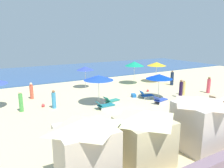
{
  "coord_description": "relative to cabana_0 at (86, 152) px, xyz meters",
  "views": [
    {
      "loc": [
        -8.74,
        -11.44,
        5.6
      ],
      "look_at": [
        0.93,
        5.54,
        1.22
      ],
      "focal_mm": 34.09,
      "sensor_mm": 36.0,
      "label": 1
    }
  ],
  "objects": [
    {
      "name": "ground_plane",
      "position": [
        6.04,
        4.75,
        -1.4
      ],
      "size": [
        60.0,
        60.0,
        0.0
      ],
      "primitive_type": "plane",
      "color": "beige"
    },
    {
      "name": "ocean",
      "position": [
        6.04,
        26.81,
        -1.34
      ],
      "size": [
        60.0,
        15.88,
        0.12
      ],
      "primitive_type": "cube",
      "color": "#31558C",
      "rests_on": "ground_plane"
    },
    {
      "name": "cabana_0",
      "position": [
        0.0,
        0.0,
        0.0
      ],
      "size": [
        2.32,
        2.08,
        2.74
      ],
      "rotation": [
        0.0,
        0.0,
        -0.03
      ],
      "color": "beige",
      "rests_on": "ground_plane"
    },
    {
      "name": "cabana_1",
      "position": [
        2.81,
        0.13,
        -0.12
      ],
      "size": [
        2.47,
        2.34,
        2.5
      ],
      "rotation": [
        0.0,
        0.0,
        -0.03
      ],
      "color": "#CDBC8E",
      "rests_on": "ground_plane"
    },
    {
      "name": "cabana_2",
      "position": [
        5.98,
        -0.22,
        0.0
      ],
      "size": [
        2.26,
        2.37,
        2.75
      ],
      "rotation": [
        0.0,
        0.0,
        -0.03
      ],
      "color": "beige",
      "rests_on": "ground_plane"
    },
    {
      "name": "umbrella_0",
      "position": [
        4.89,
        8.86,
        0.85
      ],
      "size": [
        2.49,
        2.49,
        2.46
      ],
      "color": "silver",
      "rests_on": "ground_plane"
    },
    {
      "name": "lounge_chair_0_0",
      "position": [
        4.77,
        7.52,
        -1.15
      ],
      "size": [
        1.48,
        0.69,
        0.64
      ],
      "rotation": [
        0.0,
        0.0,
        1.59
      ],
      "color": "silver",
      "rests_on": "ground_plane"
    },
    {
      "name": "lounge_chair_0_1",
      "position": [
        5.83,
        8.39,
        -1.15
      ],
      "size": [
        1.57,
        0.89,
        0.7
      ],
      "rotation": [
        0.0,
        0.0,
        1.8
      ],
      "color": "silver",
      "rests_on": "ground_plane"
    },
    {
      "name": "umbrella_1",
      "position": [
        6.14,
        14.74,
        0.79
      ],
      "size": [
        1.86,
        1.86,
        2.38
      ],
      "color": "silver",
      "rests_on": "ground_plane"
    },
    {
      "name": "umbrella_2",
      "position": [
        12.04,
        13.81,
        1.03
      ],
      "size": [
        2.3,
        2.3,
        2.7
      ],
      "color": "silver",
      "rests_on": "ground_plane"
    },
    {
      "name": "umbrella_3",
      "position": [
        10.31,
        7.55,
        0.67
      ],
      "size": [
        2.39,
        2.39,
        2.3
      ],
      "color": "silver",
      "rests_on": "ground_plane"
    },
    {
      "name": "lounge_chair_3_0",
      "position": [
        9.47,
        8.23,
        -1.14
      ],
      "size": [
        1.34,
        0.77,
        0.72
      ],
      "rotation": [
        0.0,
        0.0,
        1.46
      ],
      "color": "silver",
      "rests_on": "ground_plane"
    },
    {
      "name": "lounge_chair_3_1",
      "position": [
        9.51,
        6.37,
        -1.13
      ],
      "size": [
        1.46,
        0.83,
        0.68
      ],
      "rotation": [
        0.0,
        0.0,
        1.78
      ],
      "color": "silver",
      "rests_on": "ground_plane"
    },
    {
      "name": "umbrella_5",
      "position": [
        15.02,
        13.27,
        0.87
      ],
      "size": [
        2.32,
        2.32,
        2.5
      ],
      "color": "silver",
      "rests_on": "ground_plane"
    },
    {
      "name": "beachgoer_1",
      "position": [
        0.19,
        13.25,
        -0.69
      ],
      "size": [
        0.44,
        0.44,
        1.52
      ],
      "rotation": [
        0.0,
        0.0,
        2.58
      ],
      "color": "#DA5840",
      "rests_on": "ground_plane"
    },
    {
      "name": "beachgoer_2",
      "position": [
        15.5,
        11.03,
        -0.6
      ],
      "size": [
        0.52,
        0.52,
        1.74
      ],
      "rotation": [
        0.0,
        0.0,
        2.13
      ],
      "color": "#182741",
      "rests_on": "ground_plane"
    },
    {
      "name": "beachgoer_3",
      "position": [
        12.36,
        6.8,
        -0.59
      ],
      "size": [
        0.45,
        0.45,
        1.71
      ],
      "rotation": [
        0.0,
        0.0,
        3.96
      ],
      "color": "#25143A",
      "rests_on": "ground_plane"
    },
    {
      "name": "beachgoer_4",
      "position": [
        13.28,
        7.27,
        -0.7
      ],
      "size": [
        0.36,
        0.36,
        1.5
      ],
      "rotation": [
        0.0,
        0.0,
        6.01
      ],
      "color": "#F9D16E",
      "rests_on": "ground_plane"
    },
    {
      "name": "beachgoer_5",
      "position": [
        -1.09,
        10.08,
        -0.65
      ],
      "size": [
        0.34,
        0.34,
        1.6
      ],
      "rotation": [
        0.0,
        0.0,
        2.97
      ],
      "color": "#4FAD4C",
      "rests_on": "ground_plane"
    },
    {
      "name": "beachgoer_6",
      "position": [
        1.28,
        9.63,
        -0.71
      ],
      "size": [
        0.45,
        0.45,
        1.49
      ],
      "rotation": [
        0.0,
        0.0,
        2.1
      ],
      "color": "#3C94C5",
      "rests_on": "ground_plane"
    },
    {
      "name": "beachgoer_7",
      "position": [
        16.07,
        6.58,
        -0.62
      ],
      "size": [
        0.47,
        0.47,
        1.67
      ],
      "rotation": [
        0.0,
        0.0,
        2.01
      ],
      "color": "#DC4457",
      "rests_on": "ground_plane"
    },
    {
      "name": "cooler_box_0",
      "position": [
        8.65,
        9.1,
        -1.25
      ],
      "size": [
        0.48,
        0.61,
        0.31
      ],
      "primitive_type": "cube",
      "rotation": [
        0.0,
        0.0,
        1.29
      ],
      "color": "blue",
      "rests_on": "ground_plane"
    },
    {
      "name": "beach_ball_1",
      "position": [
        11.07,
        9.98,
        -1.28
      ],
      "size": [
        0.25,
        0.25,
        0.25
      ],
      "primitive_type": "sphere",
      "color": "#E73840",
      "rests_on": "ground_plane"
    },
    {
      "name": "beach_ball_2",
      "position": [
        0.57,
        10.34,
        -1.26
      ],
      "size": [
        0.28,
        0.28,
        0.28
      ],
      "primitive_type": "sphere",
      "color": "#E54143",
      "rests_on": "ground_plane"
    }
  ]
}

